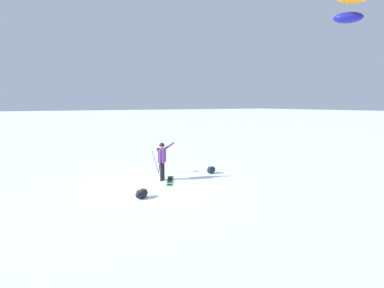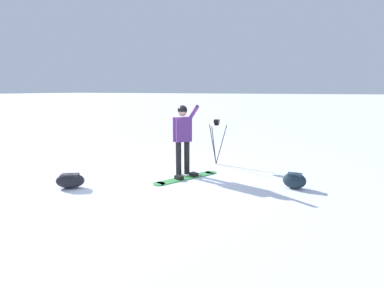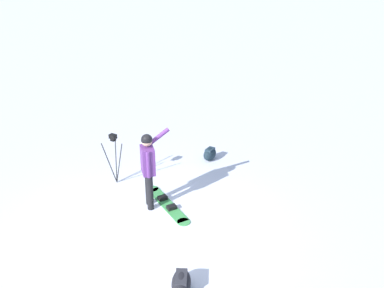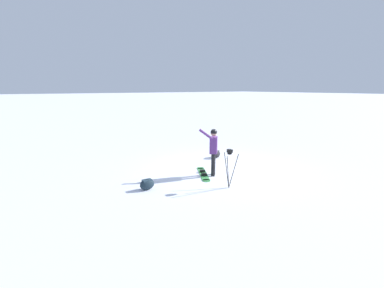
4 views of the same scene
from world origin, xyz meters
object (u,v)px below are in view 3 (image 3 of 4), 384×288
object	(u,v)px
snowboarder	(148,163)
camera_tripod	(114,148)
gear_bag_small	(210,154)
gear_bag_large	(181,283)
snowboard	(167,204)

from	to	relation	value
snowboarder	camera_tripod	size ratio (longest dim) A/B	1.37
snowboarder	camera_tripod	xyz separation A→B (m)	(-0.41, -1.33, -0.14)
snowboarder	gear_bag_small	size ratio (longest dim) A/B	3.60
snowboarder	gear_bag_large	distance (m)	2.77
snowboarder	gear_bag_small	distance (m)	2.81
snowboard	gear_bag_large	distance (m)	2.60
gear_bag_large	gear_bag_small	xyz separation A→B (m)	(-4.42, -1.94, 0.01)
snowboarder	gear_bag_small	xyz separation A→B (m)	(-2.67, 0.01, -0.88)
camera_tripod	snowboard	bearing A→B (deg)	83.86
snowboarder	gear_bag_large	size ratio (longest dim) A/B	2.58
gear_bag_small	gear_bag_large	bearing A→B (deg)	23.74
snowboard	gear_bag_large	xyz separation A→B (m)	(1.99, 1.67, 0.15)
gear_bag_small	camera_tripod	bearing A→B (deg)	-30.73
snowboarder	camera_tripod	bearing A→B (deg)	-107.02
snowboarder	gear_bag_large	xyz separation A→B (m)	(1.76, 1.95, -0.89)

